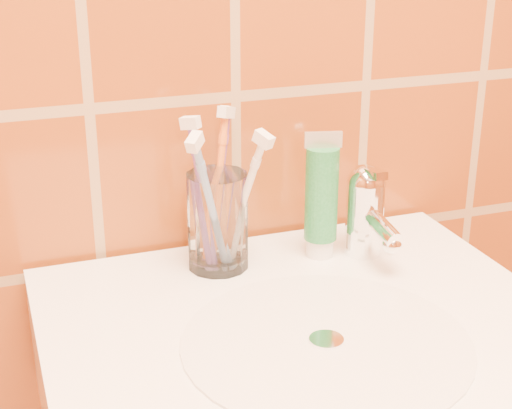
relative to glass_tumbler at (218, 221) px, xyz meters
name	(u,v)px	position (x,y,z in m)	size (l,w,h in m)	color
glass_tumbler	(218,221)	(0.00, 0.00, 0.00)	(0.07, 0.07, 0.12)	white
toothpaste_tube	(321,199)	(0.13, -0.01, 0.02)	(0.05, 0.04, 0.16)	white
faucet	(367,208)	(0.19, -0.03, 0.00)	(0.05, 0.11, 0.12)	white
toothbrush_0	(211,207)	(-0.02, -0.04, 0.03)	(0.07, 0.08, 0.20)	#6E8FC3
toothbrush_1	(243,202)	(0.02, -0.02, 0.03)	(0.06, 0.08, 0.19)	silver
toothbrush_2	(203,196)	(-0.02, 0.00, 0.03)	(0.04, 0.04, 0.20)	#7A489B
toothbrush_3	(219,187)	(0.01, 0.03, 0.03)	(0.06, 0.07, 0.19)	#7C408A
toothbrush_4	(218,187)	(0.01, 0.02, 0.03)	(0.06, 0.06, 0.20)	orange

